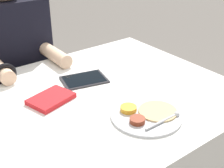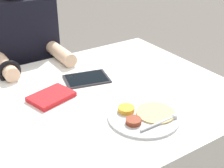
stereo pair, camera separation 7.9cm
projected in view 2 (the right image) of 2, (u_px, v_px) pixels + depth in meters
name	position (u px, v px, depth m)	size (l,w,h in m)	color
dining_table	(101.00, 164.00, 1.50)	(1.14, 0.95, 0.78)	silver
thali_tray	(144.00, 116.00, 1.16)	(0.27, 0.27, 0.03)	#B7BABF
red_notebook	(51.00, 97.00, 1.29)	(0.20, 0.16, 0.02)	silver
tablet_device	(87.00, 79.00, 1.44)	(0.23, 0.18, 0.01)	#28282D
person_diner	(26.00, 84.00, 1.82)	(0.39, 0.44, 1.24)	black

